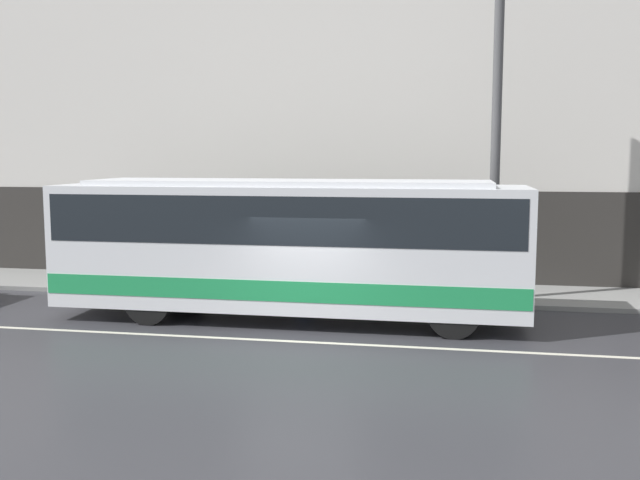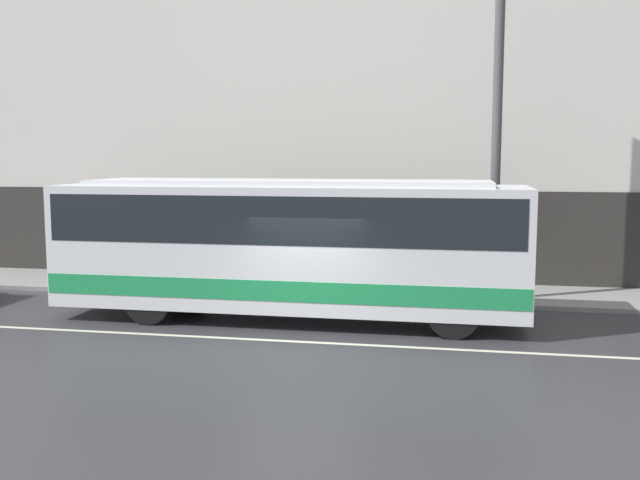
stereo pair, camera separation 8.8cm
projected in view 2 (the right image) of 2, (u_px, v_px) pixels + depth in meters
name	position (u px, v px, depth m)	size (l,w,h in m)	color
ground_plane	(299.00, 342.00, 14.65)	(60.00, 60.00, 0.00)	#333338
sidewalk	(342.00, 290.00, 20.00)	(60.00, 2.98, 0.12)	gray
building_facade	(351.00, 79.00, 20.89)	(60.00, 0.35, 12.52)	silver
lane_stripe	(299.00, 342.00, 14.65)	(54.00, 0.14, 0.01)	beige
transit_bus	(289.00, 241.00, 16.52)	(10.81, 2.60, 3.25)	silver
utility_pole_near	(497.00, 137.00, 17.86)	(0.25, 0.25, 8.30)	#4C4C4F
pedestrian_waiting	(306.00, 257.00, 20.39)	(0.36, 0.36, 1.70)	navy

